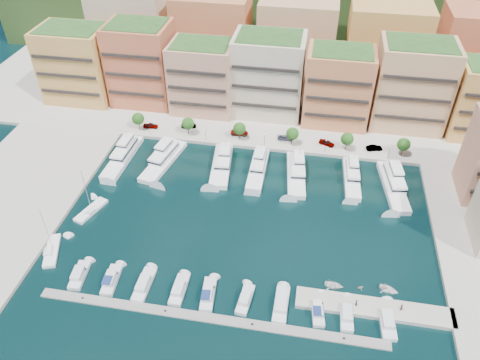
% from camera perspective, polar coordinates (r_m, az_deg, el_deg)
% --- Properties ---
extents(ground, '(400.00, 400.00, 0.00)m').
position_cam_1_polar(ground, '(117.37, 0.89, -4.77)').
color(ground, black).
rests_on(ground, ground).
extents(north_quay, '(220.00, 64.00, 2.00)m').
position_cam_1_polar(north_quay, '(167.40, 4.41, 9.82)').
color(north_quay, '#9E998E').
rests_on(north_quay, ground).
extents(west_quay, '(34.00, 76.00, 2.00)m').
position_cam_1_polar(west_quay, '(134.05, -26.94, -3.37)').
color(west_quay, '#9E998E').
rests_on(west_quay, ground).
extents(hillside, '(240.00, 40.00, 58.00)m').
position_cam_1_polar(hillside, '(210.56, 5.99, 16.06)').
color(hillside, '#203616').
rests_on(hillside, ground).
extents(south_pontoon, '(72.00, 2.20, 0.35)m').
position_cam_1_polar(south_pontoon, '(98.64, -3.88, -16.47)').
color(south_pontoon, gray).
rests_on(south_pontoon, ground).
extents(finger_pier, '(32.00, 5.00, 2.00)m').
position_cam_1_polar(finger_pier, '(103.35, 15.98, -14.95)').
color(finger_pier, '#9E998E').
rests_on(finger_pier, ground).
extents(apartment_0, '(22.00, 16.50, 24.80)m').
position_cam_1_polar(apartment_0, '(169.62, -19.23, 13.21)').
color(apartment_0, '#C58848').
rests_on(apartment_0, north_quay).
extents(apartment_1, '(20.00, 16.50, 26.80)m').
position_cam_1_polar(apartment_1, '(161.80, -11.89, 13.72)').
color(apartment_1, '#B0633A').
rests_on(apartment_1, north_quay).
extents(apartment_2, '(20.00, 15.50, 22.80)m').
position_cam_1_polar(apartment_2, '(154.77, -4.58, 12.41)').
color(apartment_2, tan).
rests_on(apartment_2, north_quay).
extents(apartment_3, '(22.00, 16.50, 25.80)m').
position_cam_1_polar(apartment_3, '(152.36, 3.46, 12.64)').
color(apartment_3, beige).
rests_on(apartment_3, north_quay).
extents(apartment_4, '(20.00, 15.50, 23.80)m').
position_cam_1_polar(apartment_4, '(150.43, 11.83, 11.08)').
color(apartment_4, '#C17748').
rests_on(apartment_4, north_quay).
extents(apartment_5, '(22.00, 16.50, 26.80)m').
position_cam_1_polar(apartment_5, '(154.12, 20.20, 10.81)').
color(apartment_5, tan).
rests_on(apartment_5, north_quay).
extents(backblock_0, '(26.00, 18.00, 30.00)m').
position_cam_1_polar(backblock_0, '(183.85, -12.95, 17.24)').
color(backblock_0, beige).
rests_on(backblock_0, north_quay).
extents(backblock_1, '(26.00, 18.00, 30.00)m').
position_cam_1_polar(backblock_1, '(174.97, -3.37, 17.01)').
color(backblock_1, '#C17748').
rests_on(backblock_1, north_quay).
extents(backblock_2, '(26.00, 18.00, 30.00)m').
position_cam_1_polar(backblock_2, '(170.96, 6.90, 16.27)').
color(backblock_2, tan).
rests_on(backblock_2, north_quay).
extents(backblock_3, '(26.00, 18.00, 30.00)m').
position_cam_1_polar(backblock_3, '(172.16, 17.23, 15.01)').
color(backblock_3, '#C58848').
rests_on(backblock_3, north_quay).
extents(backblock_4, '(26.00, 18.00, 30.00)m').
position_cam_1_polar(backblock_4, '(178.48, 26.98, 13.37)').
color(backblock_4, '#B0633A').
rests_on(backblock_4, north_quay).
extents(tree_0, '(3.80, 3.80, 5.65)m').
position_cam_1_polar(tree_0, '(149.74, -12.32, 7.31)').
color(tree_0, '#473323').
rests_on(tree_0, north_quay).
extents(tree_1, '(3.80, 3.80, 5.65)m').
position_cam_1_polar(tree_1, '(144.84, -6.36, 6.85)').
color(tree_1, '#473323').
rests_on(tree_1, north_quay).
extents(tree_2, '(3.80, 3.80, 5.65)m').
position_cam_1_polar(tree_2, '(141.59, -0.08, 6.29)').
color(tree_2, '#473323').
rests_on(tree_2, north_quay).
extents(tree_3, '(3.80, 3.80, 5.65)m').
position_cam_1_polar(tree_3, '(140.10, 6.41, 5.64)').
color(tree_3, '#473323').
rests_on(tree_3, north_quay).
extents(tree_4, '(3.80, 3.80, 5.65)m').
position_cam_1_polar(tree_4, '(140.43, 12.93, 4.90)').
color(tree_4, '#473323').
rests_on(tree_4, north_quay).
extents(tree_5, '(3.80, 3.80, 5.65)m').
position_cam_1_polar(tree_5, '(142.57, 19.33, 4.12)').
color(tree_5, '#473323').
rests_on(tree_5, north_quay).
extents(lamppost_0, '(0.30, 0.30, 4.20)m').
position_cam_1_polar(lamppost_0, '(147.04, -11.11, 6.43)').
color(lamppost_0, black).
rests_on(lamppost_0, north_quay).
extents(lamppost_1, '(0.30, 0.30, 4.20)m').
position_cam_1_polar(lamppost_1, '(142.04, -4.24, 5.85)').
color(lamppost_1, black).
rests_on(lamppost_1, north_quay).
extents(lamppost_2, '(0.30, 0.30, 4.20)m').
position_cam_1_polar(lamppost_2, '(139.21, 3.01, 5.15)').
color(lamppost_2, black).
rests_on(lamppost_2, north_quay).
extents(lamppost_3, '(0.30, 0.30, 4.20)m').
position_cam_1_polar(lamppost_3, '(138.68, 10.42, 4.35)').
color(lamppost_3, black).
rests_on(lamppost_3, north_quay).
extents(lamppost_4, '(0.30, 0.30, 4.20)m').
position_cam_1_polar(lamppost_4, '(140.47, 17.74, 3.49)').
color(lamppost_4, black).
rests_on(lamppost_4, north_quay).
extents(yacht_0, '(5.47, 21.52, 7.30)m').
position_cam_1_polar(yacht_0, '(140.74, -14.02, 3.03)').
color(yacht_0, white).
rests_on(yacht_0, ground).
extents(yacht_1, '(8.85, 21.41, 7.30)m').
position_cam_1_polar(yacht_1, '(136.80, -9.23, 2.56)').
color(yacht_1, white).
rests_on(yacht_1, ground).
extents(yacht_2, '(7.07, 19.80, 7.30)m').
position_cam_1_polar(yacht_2, '(133.26, -2.22, 2.06)').
color(yacht_2, white).
rests_on(yacht_2, ground).
extents(yacht_3, '(4.42, 18.94, 7.30)m').
position_cam_1_polar(yacht_3, '(131.96, 2.24, 1.64)').
color(yacht_3, white).
rests_on(yacht_3, ground).
extents(yacht_4, '(6.89, 20.28, 7.30)m').
position_cam_1_polar(yacht_4, '(131.00, 6.85, 0.96)').
color(yacht_4, white).
rests_on(yacht_4, ground).
extents(yacht_5, '(4.94, 18.11, 7.30)m').
position_cam_1_polar(yacht_5, '(132.25, 13.46, 0.52)').
color(yacht_5, white).
rests_on(yacht_5, ground).
extents(yacht_6, '(7.68, 21.63, 7.30)m').
position_cam_1_polar(yacht_6, '(132.59, 18.17, -0.40)').
color(yacht_6, white).
rests_on(yacht_6, ground).
extents(cruiser_0, '(3.55, 8.05, 2.55)m').
position_cam_1_polar(cruiser_0, '(110.19, -19.00, -10.92)').
color(cruiser_0, silver).
rests_on(cruiser_0, ground).
extents(cruiser_1, '(3.42, 8.37, 2.66)m').
position_cam_1_polar(cruiser_1, '(107.26, -15.42, -11.66)').
color(cruiser_1, silver).
rests_on(cruiser_1, ground).
extents(cruiser_2, '(2.85, 9.13, 2.55)m').
position_cam_1_polar(cruiser_2, '(104.82, -11.63, -12.40)').
color(cruiser_2, silver).
rests_on(cruiser_2, ground).
extents(cruiser_3, '(2.75, 8.07, 2.55)m').
position_cam_1_polar(cruiser_3, '(102.75, -7.44, -13.14)').
color(cruiser_3, silver).
rests_on(cruiser_3, ground).
extents(cruiser_4, '(3.40, 8.66, 2.66)m').
position_cam_1_polar(cruiser_4, '(101.44, -3.89, -13.72)').
color(cruiser_4, silver).
rests_on(cruiser_4, ground).
extents(cruiser_5, '(3.15, 7.82, 2.55)m').
position_cam_1_polar(cruiser_5, '(100.43, 0.63, -14.37)').
color(cruiser_5, silver).
rests_on(cruiser_5, ground).
extents(cruiser_6, '(2.91, 9.05, 2.55)m').
position_cam_1_polar(cruiser_6, '(99.99, 5.04, -14.93)').
color(cruiser_6, silver).
rests_on(cruiser_6, ground).
extents(cruiser_7, '(3.33, 8.08, 2.66)m').
position_cam_1_polar(cruiser_7, '(100.10, 9.44, -15.40)').
color(cruiser_7, silver).
rests_on(cruiser_7, ground).
extents(cruiser_8, '(2.75, 8.14, 2.55)m').
position_cam_1_polar(cruiser_8, '(100.62, 12.87, -15.70)').
color(cruiser_8, silver).
rests_on(cruiser_8, ground).
extents(cruiser_9, '(3.45, 9.23, 2.55)m').
position_cam_1_polar(cruiser_9, '(101.81, 17.47, -16.03)').
color(cruiser_9, silver).
rests_on(cruiser_9, ground).
extents(sailboat_0, '(6.04, 10.45, 13.20)m').
position_cam_1_polar(sailboat_0, '(117.73, -21.95, -8.05)').
color(sailboat_0, white).
rests_on(sailboat_0, ground).
extents(sailboat_1, '(5.78, 10.17, 13.20)m').
position_cam_1_polar(sailboat_1, '(125.00, -17.71, -3.60)').
color(sailboat_1, white).
rests_on(sailboat_1, ground).
extents(tender_0, '(4.31, 3.31, 0.83)m').
position_cam_1_polar(tender_0, '(104.79, 11.37, -12.49)').
color(tender_0, white).
rests_on(tender_0, ground).
extents(tender_3, '(1.58, 1.36, 0.83)m').
position_cam_1_polar(tender_3, '(107.11, 17.14, -12.35)').
color(tender_3, beige).
rests_on(tender_3, ground).
extents(tender_1, '(1.67, 1.56, 0.71)m').
position_cam_1_polar(tender_1, '(105.78, 14.48, -12.56)').
color(tender_1, '#C0AF93').
rests_on(tender_1, ground).
extents(tender_2, '(4.82, 4.11, 0.84)m').
position_cam_1_polar(tender_2, '(106.92, 17.66, -12.62)').
color(tender_2, white).
rests_on(tender_2, ground).
extents(car_0, '(4.74, 2.30, 1.56)m').
position_cam_1_polar(car_0, '(151.23, -10.83, 6.54)').
color(car_0, gray).
rests_on(car_0, north_quay).
extents(car_1, '(4.86, 2.56, 1.52)m').
position_cam_1_polar(car_1, '(149.51, -6.28, 6.62)').
color(car_1, gray).
rests_on(car_1, north_quay).
extents(car_2, '(5.54, 2.77, 1.51)m').
position_cam_1_polar(car_2, '(145.26, -0.07, 5.82)').
color(car_2, gray).
rests_on(car_2, north_quay).
extents(car_3, '(4.74, 2.28, 1.33)m').
position_cam_1_polar(car_3, '(143.64, 5.52, 5.16)').
color(car_3, gray).
rests_on(car_3, north_quay).
extents(car_4, '(5.02, 3.54, 1.59)m').
position_cam_1_polar(car_4, '(142.94, 10.52, 4.50)').
color(car_4, gray).
rests_on(car_4, north_quay).
extents(car_5, '(4.94, 2.80, 1.54)m').
position_cam_1_polar(car_5, '(143.91, 16.05, 3.78)').
color(car_5, gray).
rests_on(car_5, north_quay).
extents(person_0, '(0.49, 0.69, 1.77)m').
position_cam_1_polar(person_0, '(101.10, 13.99, -14.32)').
color(person_0, '#232747').
rests_on(person_0, finger_pier).
extents(person_1, '(1.03, 0.94, 1.73)m').
position_cam_1_polar(person_1, '(102.94, 19.04, -14.46)').
color(person_1, brown).
rests_on(person_1, finger_pier).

